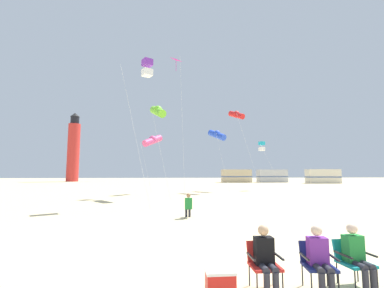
{
  "coord_description": "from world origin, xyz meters",
  "views": [
    {
      "loc": [
        -2.34,
        -7.45,
        2.14
      ],
      "look_at": [
        -0.42,
        13.81,
        4.43
      ],
      "focal_mm": 24.91,
      "sensor_mm": 36.0,
      "label": 1
    }
  ],
  "objects_px": {
    "cooler_box": "(220,282)",
    "kite_tube_lime": "(158,111)",
    "kite_diamond_magenta": "(177,66)",
    "kite_flyer_standing": "(188,205)",
    "camp_chair_red": "(263,260)",
    "camp_chair_teal": "(352,258)",
    "kite_tube_blue": "(217,135)",
    "kite_tube_rainbow": "(153,140)",
    "rv_van_cream": "(323,176)",
    "kite_box_violet": "(147,68)",
    "rv_van_tan": "(236,176)",
    "spectator_navy_chair": "(319,257)",
    "kite_box_cyan": "(262,146)",
    "lighthouse_distant": "(74,149)",
    "rv_van_silver": "(272,176)",
    "spectator_red_chair": "(265,256)",
    "kite_tube_scarlet": "(237,115)",
    "camp_chair_navy": "(317,261)",
    "spectator_teal_chair": "(357,254)"
  },
  "relations": [
    {
      "from": "spectator_teal_chair",
      "to": "kite_tube_lime",
      "type": "relative_size",
      "value": 0.14
    },
    {
      "from": "camp_chair_teal",
      "to": "kite_diamond_magenta",
      "type": "bearing_deg",
      "value": 92.4
    },
    {
      "from": "spectator_red_chair",
      "to": "kite_tube_blue",
      "type": "relative_size",
      "value": 0.17
    },
    {
      "from": "kite_box_violet",
      "to": "kite_tube_rainbow",
      "type": "relative_size",
      "value": 1.57
    },
    {
      "from": "kite_tube_lime",
      "to": "kite_tube_blue",
      "type": "bearing_deg",
      "value": 43.33
    },
    {
      "from": "cooler_box",
      "to": "kite_box_violet",
      "type": "distance_m",
      "value": 15.52
    },
    {
      "from": "camp_chair_teal",
      "to": "kite_flyer_standing",
      "type": "distance_m",
      "value": 8.24
    },
    {
      "from": "rv_van_cream",
      "to": "kite_box_cyan",
      "type": "bearing_deg",
      "value": -132.95
    },
    {
      "from": "camp_chair_red",
      "to": "kite_tube_rainbow",
      "type": "relative_size",
      "value": 0.13
    },
    {
      "from": "rv_van_tan",
      "to": "spectator_navy_chair",
      "type": "bearing_deg",
      "value": -99.54
    },
    {
      "from": "spectator_red_chair",
      "to": "kite_tube_lime",
      "type": "relative_size",
      "value": 0.14
    },
    {
      "from": "kite_diamond_magenta",
      "to": "kite_flyer_standing",
      "type": "bearing_deg",
      "value": -89.17
    },
    {
      "from": "kite_tube_rainbow",
      "to": "lighthouse_distant",
      "type": "bearing_deg",
      "value": 118.64
    },
    {
      "from": "kite_flyer_standing",
      "to": "kite_tube_rainbow",
      "type": "bearing_deg",
      "value": -80.27
    },
    {
      "from": "camp_chair_red",
      "to": "camp_chair_teal",
      "type": "relative_size",
      "value": 1.0
    },
    {
      "from": "kite_tube_blue",
      "to": "kite_box_cyan",
      "type": "distance_m",
      "value": 7.3
    },
    {
      "from": "kite_diamond_magenta",
      "to": "lighthouse_distant",
      "type": "relative_size",
      "value": 0.82
    },
    {
      "from": "kite_tube_rainbow",
      "to": "cooler_box",
      "type": "bearing_deg",
      "value": -83.65
    },
    {
      "from": "kite_box_cyan",
      "to": "kite_tube_rainbow",
      "type": "distance_m",
      "value": 14.05
    },
    {
      "from": "spectator_red_chair",
      "to": "kite_diamond_magenta",
      "type": "relative_size",
      "value": 0.08
    },
    {
      "from": "kite_diamond_magenta",
      "to": "kite_tube_lime",
      "type": "xyz_separation_m",
      "value": [
        -1.71,
        -3.31,
        -5.46
      ]
    },
    {
      "from": "spectator_red_chair",
      "to": "kite_tube_scarlet",
      "type": "distance_m",
      "value": 29.52
    },
    {
      "from": "cooler_box",
      "to": "camp_chair_teal",
      "type": "bearing_deg",
      "value": 4.38
    },
    {
      "from": "spectator_red_chair",
      "to": "spectator_navy_chair",
      "type": "bearing_deg",
      "value": -5.7
    },
    {
      "from": "kite_tube_rainbow",
      "to": "rv_van_cream",
      "type": "xyz_separation_m",
      "value": [
        32.73,
        23.56,
        -4.09
      ]
    },
    {
      "from": "cooler_box",
      "to": "rv_van_tan",
      "type": "relative_size",
      "value": 0.08
    },
    {
      "from": "camp_chair_teal",
      "to": "kite_tube_blue",
      "type": "bearing_deg",
      "value": 80.57
    },
    {
      "from": "kite_tube_blue",
      "to": "kite_tube_lime",
      "type": "relative_size",
      "value": 0.86
    },
    {
      "from": "kite_flyer_standing",
      "to": "lighthouse_distant",
      "type": "xyz_separation_m",
      "value": [
        -23.89,
        53.86,
        7.22
      ]
    },
    {
      "from": "kite_tube_blue",
      "to": "kite_tube_rainbow",
      "type": "xyz_separation_m",
      "value": [
        -6.98,
        -0.96,
        -0.81
      ]
    },
    {
      "from": "lighthouse_distant",
      "to": "rv_van_cream",
      "type": "distance_m",
      "value": 56.54
    },
    {
      "from": "spectator_teal_chair",
      "to": "rv_van_silver",
      "type": "relative_size",
      "value": 0.18
    },
    {
      "from": "kite_diamond_magenta",
      "to": "rv_van_tan",
      "type": "xyz_separation_m",
      "value": [
        14.11,
        31.27,
        -11.5
      ]
    },
    {
      "from": "kite_diamond_magenta",
      "to": "cooler_box",
      "type": "bearing_deg",
      "value": -89.62
    },
    {
      "from": "kite_flyer_standing",
      "to": "cooler_box",
      "type": "bearing_deg",
      "value": 89.44
    },
    {
      "from": "camp_chair_red",
      "to": "rv_van_cream",
      "type": "height_order",
      "value": "rv_van_cream"
    },
    {
      "from": "cooler_box",
      "to": "rv_van_cream",
      "type": "height_order",
      "value": "rv_van_cream"
    },
    {
      "from": "spectator_red_chair",
      "to": "kite_tube_scarlet",
      "type": "xyz_separation_m",
      "value": [
        6.76,
        27.36,
        8.78
      ]
    },
    {
      "from": "cooler_box",
      "to": "kite_tube_blue",
      "type": "height_order",
      "value": "kite_tube_blue"
    },
    {
      "from": "kite_diamond_magenta",
      "to": "kite_tube_scarlet",
      "type": "height_order",
      "value": "kite_diamond_magenta"
    },
    {
      "from": "camp_chair_navy",
      "to": "lighthouse_distant",
      "type": "bearing_deg",
      "value": 121.39
    },
    {
      "from": "kite_box_violet",
      "to": "kite_tube_scarlet",
      "type": "height_order",
      "value": "kite_tube_scarlet"
    },
    {
      "from": "kite_box_violet",
      "to": "cooler_box",
      "type": "bearing_deg",
      "value": -79.21
    },
    {
      "from": "cooler_box",
      "to": "kite_tube_lime",
      "type": "distance_m",
      "value": 19.43
    },
    {
      "from": "rv_van_cream",
      "to": "kite_box_violet",
      "type": "bearing_deg",
      "value": -131.25
    },
    {
      "from": "camp_chair_teal",
      "to": "spectator_teal_chair",
      "type": "bearing_deg",
      "value": -90.0
    },
    {
      "from": "spectator_teal_chair",
      "to": "kite_flyer_standing",
      "type": "distance_m",
      "value": 8.38
    },
    {
      "from": "kite_tube_blue",
      "to": "kite_box_violet",
      "type": "xyz_separation_m",
      "value": [
        -6.81,
        -11.37,
        2.81
      ]
    },
    {
      "from": "kite_flyer_standing",
      "to": "kite_tube_rainbow",
      "type": "xyz_separation_m",
      "value": [
        -2.6,
        14.88,
        4.87
      ]
    },
    {
      "from": "lighthouse_distant",
      "to": "rv_van_silver",
      "type": "height_order",
      "value": "lighthouse_distant"
    }
  ]
}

